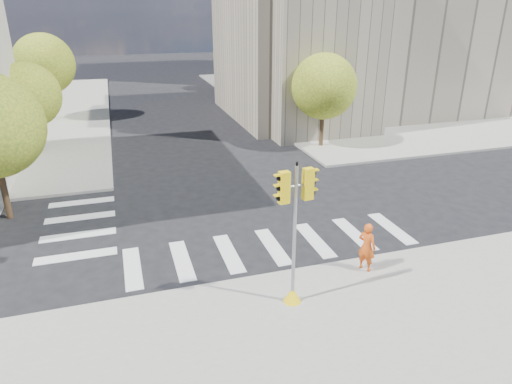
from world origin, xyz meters
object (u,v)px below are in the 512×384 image
lamp_far (251,53)px  photographer (367,247)px  traffic_signal (294,246)px  lamp_near (307,70)px

lamp_far → photographer: (-5.61, -32.76, -3.53)m
lamp_far → traffic_signal: (-8.77, -33.78, -2.46)m
lamp_far → traffic_signal: 34.99m
lamp_far → lamp_near: bearing=-90.0°
lamp_near → lamp_far: bearing=90.0°
photographer → lamp_near: bearing=-48.9°
lamp_far → photographer: 33.42m
lamp_near → traffic_signal: bearing=-113.9°
lamp_near → traffic_signal: lamp_near is taller
lamp_far → traffic_signal: size_ratio=1.75×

